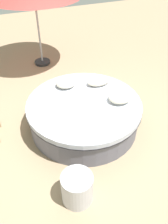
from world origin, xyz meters
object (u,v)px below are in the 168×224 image
object	(u,v)px
throw_pillow_1	(99,81)
throw_pillow_2	(66,83)
round_bed	(84,114)
throw_pillow_0	(120,97)
side_table	(77,188)

from	to	relation	value
throw_pillow_1	throw_pillow_2	distance (m)	0.69
round_bed	throw_pillow_1	world-z (taller)	throw_pillow_1
round_bed	throw_pillow_2	distance (m)	0.77
throw_pillow_2	throw_pillow_1	bearing A→B (deg)	164.89
throw_pillow_1	throw_pillow_2	size ratio (longest dim) A/B	1.22
throw_pillow_0	side_table	bearing A→B (deg)	43.12
throw_pillow_0	side_table	xyz separation A→B (m)	(1.35, 1.27, -0.42)
round_bed	side_table	size ratio (longest dim) A/B	4.32
throw_pillow_1	throw_pillow_2	xyz separation A→B (m)	(0.66, -0.18, 0.00)
throw_pillow_1	side_table	distance (m)	2.34
throw_pillow_2	side_table	bearing A→B (deg)	75.37
round_bed	throw_pillow_1	distance (m)	0.80
throw_pillow_1	throw_pillow_0	bearing A→B (deg)	100.93
throw_pillow_0	throw_pillow_1	world-z (taller)	throw_pillow_0
throw_pillow_2	side_table	size ratio (longest dim) A/B	0.79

